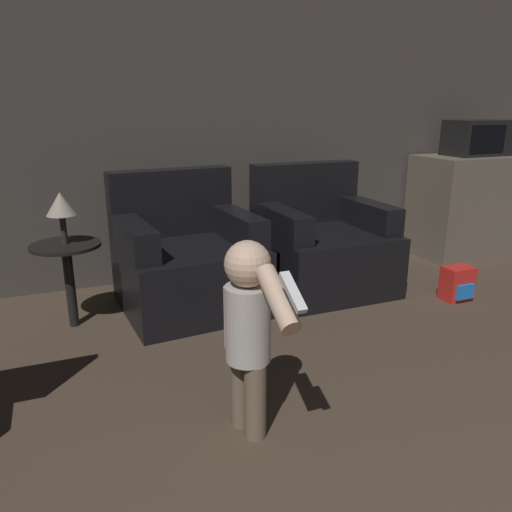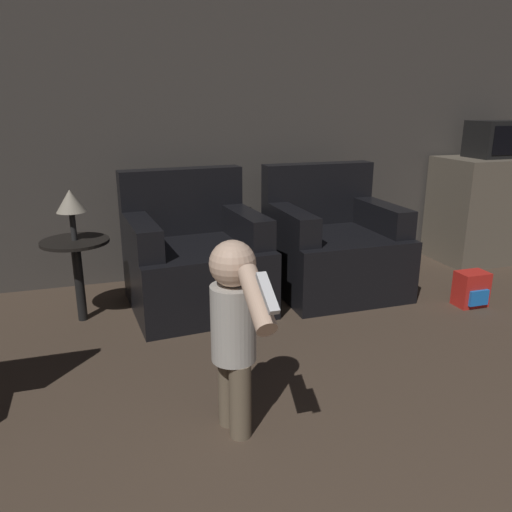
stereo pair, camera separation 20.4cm
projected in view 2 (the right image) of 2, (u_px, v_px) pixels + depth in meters
wall_back at (223, 113)px, 3.91m from camera, size 8.40×0.05×2.60m
armchair_left at (195, 260)px, 3.48m from camera, size 0.95×0.93×0.93m
armchair_right at (332, 247)px, 3.78m from camera, size 0.89×0.87×0.93m
person_toddler at (234, 324)px, 2.04m from camera, size 0.19×0.58×0.86m
toy_backpack at (471, 289)px, 3.50m from camera, size 0.21×0.17×0.25m
kitchen_counter at (500, 208)px, 4.54m from camera, size 1.20×0.59×0.92m
microwave at (501, 139)px, 4.33m from camera, size 0.55×0.34×0.31m
side_table at (76, 256)px, 3.18m from camera, size 0.42×0.42×0.55m
lamp at (70, 202)px, 3.07m from camera, size 0.18×0.18×0.32m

